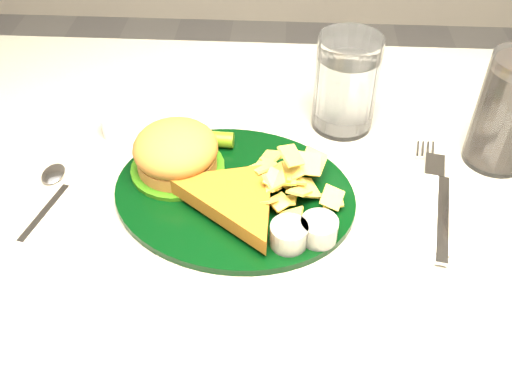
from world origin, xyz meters
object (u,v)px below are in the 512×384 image
cola_glass (510,112)px  dinner_plate (234,176)px  fork_napkin (441,211)px  water_glass (346,83)px  table (272,360)px

cola_glass → dinner_plate: bearing=-164.7°
cola_glass → fork_napkin: (-0.09, -0.11, -0.07)m
dinner_plate → water_glass: size_ratio=2.22×
table → dinner_plate: dinner_plate is taller
table → fork_napkin: (0.20, -0.01, 0.38)m
dinner_plate → cola_glass: size_ratio=1.99×
cola_glass → table: bearing=-161.1°
table → cola_glass: 0.54m
dinner_plate → water_glass: (0.14, 0.16, 0.03)m
dinner_plate → cola_glass: 0.36m
fork_napkin → table: bearing=-172.8°
table → fork_napkin: size_ratio=6.23×
table → dinner_plate: bearing=175.3°
table → dinner_plate: size_ratio=3.96×
dinner_plate → cola_glass: bearing=28.5°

